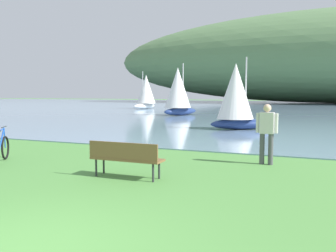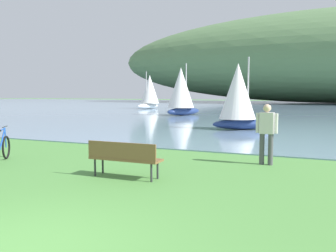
% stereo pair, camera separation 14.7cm
% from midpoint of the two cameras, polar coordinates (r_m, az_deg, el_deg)
% --- Properties ---
extents(bay_water, '(180.00, 80.00, 0.04)m').
position_cam_midpoint_polar(bay_water, '(51.88, 19.35, 2.78)').
color(bay_water, '#7A99B2').
rests_on(bay_water, ground).
extents(park_bench_near_camera, '(1.80, 0.48, 0.88)m').
position_cam_midpoint_polar(park_bench_near_camera, '(8.61, -6.51, -4.81)').
color(park_bench_near_camera, brown).
rests_on(park_bench_near_camera, ground).
extents(bicycle_leaning_near_bench, '(0.99, 1.54, 1.01)m').
position_cam_midpoint_polar(bicycle_leaning_near_bench, '(11.56, -24.64, -3.29)').
color(bicycle_leaning_near_bench, black).
rests_on(bicycle_leaning_near_bench, ground).
extents(person_at_shoreline, '(0.61, 0.24, 1.71)m').
position_cam_midpoint_polar(person_at_shoreline, '(10.48, 15.76, -0.65)').
color(person_at_shoreline, '#4C4C51').
rests_on(person_at_shoreline, ground).
extents(sailboat_nearest_to_shore, '(3.37, 2.67, 3.90)m').
position_cam_midpoint_polar(sailboat_nearest_to_shore, '(19.80, 11.31, 4.76)').
color(sailboat_nearest_to_shore, navy).
rests_on(sailboat_nearest_to_shore, bay_water).
extents(sailboat_toward_hillside, '(2.76, 4.05, 4.58)m').
position_cam_midpoint_polar(sailboat_toward_hillside, '(44.92, -2.86, 5.50)').
color(sailboat_toward_hillside, white).
rests_on(sailboat_toward_hillside, bay_water).
extents(sailboat_far_off, '(3.04, 4.01, 4.58)m').
position_cam_midpoint_polar(sailboat_far_off, '(31.75, 2.24, 5.59)').
color(sailboat_far_off, navy).
rests_on(sailboat_far_off, bay_water).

